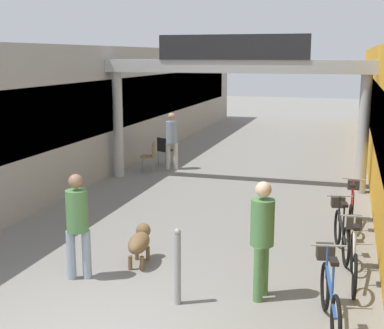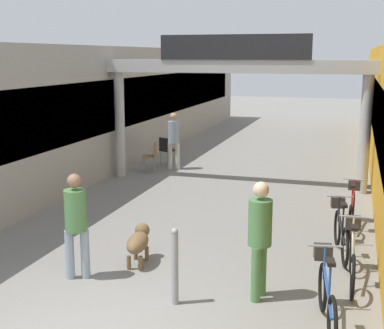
{
  "view_description": "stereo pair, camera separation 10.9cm",
  "coord_description": "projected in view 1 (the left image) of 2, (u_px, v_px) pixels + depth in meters",
  "views": [
    {
      "loc": [
        2.99,
        -5.13,
        3.47
      ],
      "look_at": [
        0.0,
        4.98,
        1.3
      ],
      "focal_mm": 50.0,
      "sensor_mm": 36.0,
      "label": 1
    },
    {
      "loc": [
        3.1,
        -5.1,
        3.47
      ],
      "look_at": [
        0.0,
        4.98,
        1.3
      ],
      "focal_mm": 50.0,
      "sensor_mm": 36.0,
      "label": 2
    }
  ],
  "objects": [
    {
      "name": "cafe_chair_wood_nearer",
      "position": [
        150.0,
        154.0,
        16.07
      ],
      "size": [
        0.49,
        0.49,
        0.89
      ],
      "color": "gray",
      "rests_on": "ground_plane"
    },
    {
      "name": "bicycle_red_farthest",
      "position": [
        352.0,
        208.0,
        10.81
      ],
      "size": [
        0.46,
        1.69,
        0.98
      ],
      "color": "black",
      "rests_on": "ground_plane"
    },
    {
      "name": "cafe_chair_black_farther",
      "position": [
        164.0,
        148.0,
        17.02
      ],
      "size": [
        0.54,
        0.54,
        0.89
      ],
      "color": "gray",
      "rests_on": "ground_plane"
    },
    {
      "name": "bollard_post_metal",
      "position": [
        177.0,
        266.0,
        7.48
      ],
      "size": [
        0.1,
        0.1,
        1.12
      ],
      "color": "gray",
      "rests_on": "ground_plane"
    },
    {
      "name": "arcade_sign_gateway",
      "position": [
        233.0,
        80.0,
        14.06
      ],
      "size": [
        7.4,
        0.47,
        3.98
      ],
      "color": "#B2B2B2",
      "rests_on": "ground_plane"
    },
    {
      "name": "pedestrian_companion",
      "position": [
        262.0,
        232.0,
        7.58
      ],
      "size": [
        0.39,
        0.4,
        1.74
      ],
      "color": "#4C7F47",
      "rests_on": "ground_plane"
    },
    {
      "name": "bicycle_silver_second",
      "position": [
        354.0,
        255.0,
        8.26
      ],
      "size": [
        0.46,
        1.69,
        0.98
      ],
      "color": "black",
      "rests_on": "ground_plane"
    },
    {
      "name": "bicycle_blue_nearest",
      "position": [
        329.0,
        292.0,
        6.95
      ],
      "size": [
        0.48,
        1.67,
        0.98
      ],
      "color": "black",
      "rests_on": "ground_plane"
    },
    {
      "name": "pedestrian_with_dog",
      "position": [
        77.0,
        220.0,
        8.26
      ],
      "size": [
        0.45,
        0.45,
        1.69
      ],
      "color": "#8C9EB2",
      "rests_on": "ground_plane"
    },
    {
      "name": "dog_on_leash",
      "position": [
        140.0,
        241.0,
        8.98
      ],
      "size": [
        0.44,
        0.87,
        0.62
      ],
      "color": "brown",
      "rests_on": "ground_plane"
    },
    {
      "name": "bicycle_black_third",
      "position": [
        341.0,
        229.0,
        9.47
      ],
      "size": [
        0.46,
        1.68,
        0.98
      ],
      "color": "black",
      "rests_on": "ground_plane"
    },
    {
      "name": "storefront_left",
      "position": [
        96.0,
        104.0,
        17.72
      ],
      "size": [
        3.0,
        26.0,
        3.71
      ],
      "color": "#9E9993",
      "rests_on": "ground_plane"
    },
    {
      "name": "pedestrian_carrying_crate",
      "position": [
        172.0,
        137.0,
        16.31
      ],
      "size": [
        0.38,
        0.35,
        1.75
      ],
      "color": "silver",
      "rests_on": "ground_plane"
    }
  ]
}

